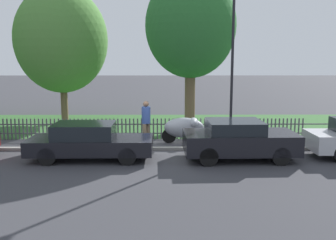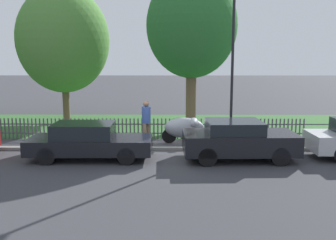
% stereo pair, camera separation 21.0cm
% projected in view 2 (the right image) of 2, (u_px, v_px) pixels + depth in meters
% --- Properties ---
extents(ground_plane, '(120.00, 120.00, 0.00)m').
position_uv_depth(ground_plane, '(145.00, 151.00, 14.68)').
color(ground_plane, '#38383D').
extents(kerb_stone, '(42.99, 0.20, 0.12)m').
position_uv_depth(kerb_stone, '(145.00, 149.00, 14.77)').
color(kerb_stone, gray).
rests_on(kerb_stone, ground).
extents(grass_strip, '(42.99, 7.05, 0.01)m').
position_uv_depth(grass_strip, '(152.00, 125.00, 20.23)').
color(grass_strip, '#33602D').
rests_on(grass_strip, ground).
extents(park_fence, '(42.99, 0.05, 0.94)m').
position_uv_depth(park_fence, '(148.00, 129.00, 16.69)').
color(park_fence, '#4C4C51').
rests_on(park_fence, ground).
extents(parked_car_navy_estate, '(4.40, 1.69, 1.32)m').
position_uv_depth(parked_car_navy_estate, '(89.00, 141.00, 13.37)').
color(parked_car_navy_estate, black).
rests_on(parked_car_navy_estate, ground).
extents(parked_car_red_compact, '(4.03, 1.96, 1.41)m').
position_uv_depth(parked_car_red_compact, '(238.00, 140.00, 13.32)').
color(parked_car_red_compact, black).
rests_on(parked_car_red_compact, ground).
extents(covered_motorcycle, '(1.89, 0.90, 1.11)m').
position_uv_depth(covered_motorcycle, '(185.00, 128.00, 15.82)').
color(covered_motorcycle, black).
rests_on(covered_motorcycle, ground).
extents(tree_behind_motorcycle, '(5.01, 5.01, 7.43)m').
position_uv_depth(tree_behind_motorcycle, '(63.00, 40.00, 20.47)').
color(tree_behind_motorcycle, brown).
rests_on(tree_behind_motorcycle, ground).
extents(tree_mid_park, '(4.46, 4.46, 7.72)m').
position_uv_depth(tree_mid_park, '(192.00, 26.00, 18.32)').
color(tree_mid_park, brown).
rests_on(tree_mid_park, ground).
extents(pedestrian_near_fence, '(0.50, 0.50, 1.82)m').
position_uv_depth(pedestrian_near_fence, '(146.00, 120.00, 15.68)').
color(pedestrian_near_fence, '#7F6B51').
rests_on(pedestrian_near_fence, ground).
extents(street_lamp, '(0.20, 0.79, 6.42)m').
position_uv_depth(street_lamp, '(233.00, 48.00, 14.71)').
color(street_lamp, black).
rests_on(street_lamp, ground).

